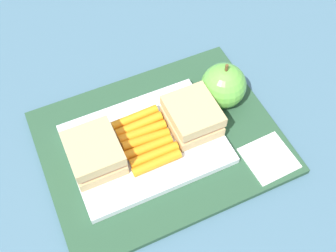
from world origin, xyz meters
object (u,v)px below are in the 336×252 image
Objects in this scene: food_tray at (146,144)px; apple at (223,86)px; sandwich_half_left at (94,153)px; carrot_sticks_bundle at (146,139)px; sandwich_half_right at (192,116)px; paper_napkin at (269,158)px.

food_tray is 0.15m from apple.
food_tray is 2.88× the size of sandwich_half_left.
carrot_sticks_bundle is at bearing -0.15° from sandwich_half_left.
sandwich_half_right is 0.95× the size of apple.
food_tray is 2.88× the size of sandwich_half_right.
apple is at bearing 95.13° from paper_napkin.
sandwich_half_left is at bearing 180.00° from sandwich_half_right.
food_tray is at bearing 0.00° from sandwich_half_left.
sandwich_half_right reaches higher than carrot_sticks_bundle.
carrot_sticks_bundle is at bearing -14.06° from food_tray.
apple is at bearing 7.77° from sandwich_half_left.
paper_napkin is at bearing -84.87° from apple.
sandwich_half_left is 1.14× the size of paper_napkin.
sandwich_half_right is at bearing 0.00° from sandwich_half_left.
carrot_sticks_bundle is (0.08, -0.00, -0.02)m from sandwich_half_left.
apple reaches higher than carrot_sticks_bundle.
sandwich_half_right is 0.08m from carrot_sticks_bundle.
paper_napkin is at bearing -31.42° from carrot_sticks_bundle.
sandwich_half_left is at bearing 180.00° from food_tray.
apple is at bearing 11.90° from carrot_sticks_bundle.
sandwich_half_left is 0.78× the size of carrot_sticks_bundle.
apple is 0.13m from paper_napkin.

